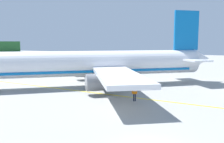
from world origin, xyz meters
TOP-DOWN VIEW (x-y plane):
  - airliner_foreground at (17.08, 15.66)m, footprint 31.67×32.67m
  - crew_loader_right at (11.34, 6.09)m, footprint 0.44×0.54m
  - apron_guide_line at (12.93, 11.07)m, footprint 0.30×60.00m

SIDE VIEW (x-z plane):
  - apron_guide_line at x=12.93m, z-range 0.00..0.01m
  - crew_loader_right at x=11.34m, z-range 0.15..1.86m
  - airliner_foreground at x=17.08m, z-range -2.56..9.34m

